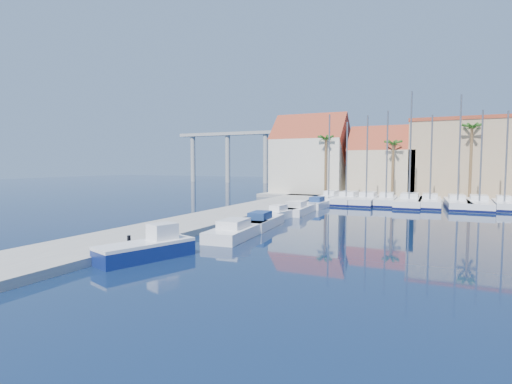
# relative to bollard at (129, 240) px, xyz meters

# --- Properties ---
(ground) EXTENTS (260.00, 260.00, 0.00)m
(ground) POSITION_rel_bollard_xyz_m (6.60, 0.47, -0.78)
(ground) COLOR black
(ground) RESTS_ON ground
(quay_west) EXTENTS (6.00, 77.00, 0.50)m
(quay_west) POSITION_rel_bollard_xyz_m (-2.40, 13.97, -0.53)
(quay_west) COLOR gray
(quay_west) RESTS_ON ground
(shore_north) EXTENTS (54.00, 16.00, 0.50)m
(shore_north) POSITION_rel_bollard_xyz_m (16.60, 48.47, -0.53)
(shore_north) COLOR gray
(shore_north) RESTS_ON ground
(bollard) EXTENTS (0.22, 0.22, 0.56)m
(bollard) POSITION_rel_bollard_xyz_m (0.00, 0.00, 0.00)
(bollard) COLOR black
(bollard) RESTS_ON quay_west
(fishing_boat) EXTENTS (3.58, 5.90, 1.96)m
(fishing_boat) POSITION_rel_bollard_xyz_m (2.23, -0.86, -0.13)
(fishing_boat) COLOR navy
(fishing_boat) RESTS_ON ground
(motorboat_west_0) EXTENTS (3.01, 7.64, 1.40)m
(motorboat_west_0) POSITION_rel_bollard_xyz_m (3.58, 7.45, -0.27)
(motorboat_west_0) COLOR white
(motorboat_west_0) RESTS_ON ground
(motorboat_west_1) EXTENTS (2.69, 6.69, 1.40)m
(motorboat_west_1) POSITION_rel_bollard_xyz_m (3.38, 12.38, -0.27)
(motorboat_west_1) COLOR white
(motorboat_west_1) RESTS_ON ground
(motorboat_west_2) EXTENTS (2.15, 5.28, 1.40)m
(motorboat_west_2) POSITION_rel_bollard_xyz_m (2.72, 18.25, -0.27)
(motorboat_west_2) COLOR white
(motorboat_west_2) RESTS_ON ground
(motorboat_west_3) EXTENTS (2.79, 7.52, 1.40)m
(motorboat_west_3) POSITION_rel_bollard_xyz_m (2.97, 22.84, -0.27)
(motorboat_west_3) COLOR white
(motorboat_west_3) RESTS_ON ground
(motorboat_west_4) EXTENTS (2.08, 6.11, 1.40)m
(motorboat_west_4) POSITION_rel_bollard_xyz_m (3.38, 29.20, -0.27)
(motorboat_west_4) COLOR white
(motorboat_west_4) RESTS_ON ground
(sailboat_0) EXTENTS (2.57, 8.45, 12.28)m
(sailboat_0) POSITION_rel_bollard_xyz_m (2.79, 36.87, -0.17)
(sailboat_0) COLOR white
(sailboat_0) RESTS_ON ground
(sailboat_1) EXTENTS (3.20, 10.94, 11.07)m
(sailboat_1) POSITION_rel_bollard_xyz_m (5.41, 36.39, -0.22)
(sailboat_1) COLOR white
(sailboat_1) RESTS_ON ground
(sailboat_2) EXTENTS (2.82, 10.61, 11.80)m
(sailboat_2) POSITION_rel_bollard_xyz_m (8.08, 36.29, -0.21)
(sailboat_2) COLOR white
(sailboat_2) RESTS_ON ground
(sailboat_3) EXTENTS (2.93, 9.45, 12.30)m
(sailboat_3) POSITION_rel_bollard_xyz_m (10.55, 36.57, -0.19)
(sailboat_3) COLOR white
(sailboat_3) RESTS_ON ground
(sailboat_4) EXTENTS (3.25, 11.70, 14.50)m
(sailboat_4) POSITION_rel_bollard_xyz_m (13.43, 36.33, -0.19)
(sailboat_4) COLOR white
(sailboat_4) RESTS_ON ground
(sailboat_5) EXTENTS (2.80, 9.91, 11.51)m
(sailboat_5) POSITION_rel_bollard_xyz_m (15.87, 36.57, -0.20)
(sailboat_5) COLOR white
(sailboat_5) RESTS_ON ground
(sailboat_6) EXTENTS (3.21, 9.91, 13.71)m
(sailboat_6) POSITION_rel_bollard_xyz_m (18.96, 36.18, -0.17)
(sailboat_6) COLOR white
(sailboat_6) RESTS_ON ground
(sailboat_7) EXTENTS (3.01, 10.61, 11.80)m
(sailboat_7) POSITION_rel_bollard_xyz_m (21.35, 36.48, -0.21)
(sailboat_7) COLOR white
(sailboat_7) RESTS_ON ground
(sailboat_8) EXTENTS (2.39, 8.25, 11.67)m
(sailboat_8) POSITION_rel_bollard_xyz_m (24.00, 37.11, -0.17)
(sailboat_8) COLOR white
(sailboat_8) RESTS_ON ground
(building_0) EXTENTS (12.30, 9.00, 13.50)m
(building_0) POSITION_rel_bollard_xyz_m (-3.40, 47.47, 5.75)
(building_0) COLOR beige
(building_0) RESTS_ON shore_north
(building_1) EXTENTS (10.30, 8.00, 11.00)m
(building_1) POSITION_rel_bollard_xyz_m (8.60, 47.47, 4.52)
(building_1) COLOR #C2AE89
(building_1) RESTS_ON shore_north
(building_2) EXTENTS (14.20, 10.20, 11.50)m
(building_2) POSITION_rel_bollard_xyz_m (19.60, 48.47, 5.48)
(building_2) COLOR tan
(building_2) RESTS_ON shore_north
(palm_0) EXTENTS (2.60, 2.60, 10.15)m
(palm_0) POSITION_rel_bollard_xyz_m (0.60, 42.47, 8.30)
(palm_0) COLOR brown
(palm_0) RESTS_ON shore_north
(palm_1) EXTENTS (2.60, 2.60, 9.15)m
(palm_1) POSITION_rel_bollard_xyz_m (10.60, 42.47, 7.36)
(palm_1) COLOR brown
(palm_1) RESTS_ON shore_north
(palm_2) EXTENTS (2.60, 2.60, 11.15)m
(palm_2) POSITION_rel_bollard_xyz_m (20.60, 42.47, 9.24)
(palm_2) COLOR brown
(palm_2) RESTS_ON shore_north
(viaduct) EXTENTS (48.00, 2.20, 14.45)m
(viaduct) POSITION_rel_bollard_xyz_m (-32.47, 82.47, 9.47)
(viaduct) COLOR #9E9E99
(viaduct) RESTS_ON ground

